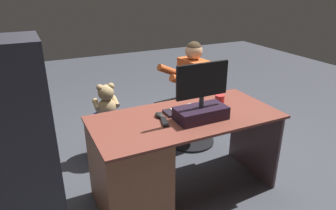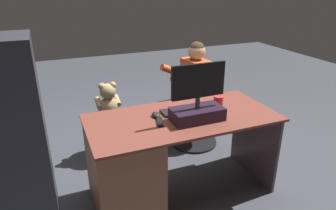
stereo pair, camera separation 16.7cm
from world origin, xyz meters
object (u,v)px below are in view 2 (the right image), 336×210
object	(u,v)px
teddy_bear	(108,101)
visitor_chair	(194,123)
monitor	(197,105)
cup	(218,102)
office_chair_teddy	(111,133)
keyboard	(186,110)
desk	(135,164)
tv_remote	(160,122)
computer_mouse	(156,115)
person	(187,88)

from	to	relation	value
teddy_bear	visitor_chair	bearing A→B (deg)	172.48
monitor	cup	xyz separation A→B (m)	(-0.29, -0.16, -0.07)
office_chair_teddy	teddy_bear	xyz separation A→B (m)	(0.00, -0.01, 0.36)
office_chair_teddy	visitor_chair	distance (m)	0.93
keyboard	visitor_chair	distance (m)	0.92
desk	monitor	xyz separation A→B (m)	(-0.49, 0.10, 0.47)
tv_remote	cup	bearing A→B (deg)	-153.52
visitor_chair	computer_mouse	bearing A→B (deg)	43.77
monitor	desk	bearing A→B (deg)	-11.39
tv_remote	visitor_chair	xyz separation A→B (m)	(-0.71, -0.78, -0.50)
tv_remote	visitor_chair	distance (m)	1.17
person	visitor_chair	bearing A→B (deg)	173.22
keyboard	person	world-z (taller)	person
monitor	keyboard	world-z (taller)	monitor
monitor	visitor_chair	distance (m)	1.12
teddy_bear	person	bearing A→B (deg)	172.40
desk	tv_remote	xyz separation A→B (m)	(-0.20, 0.04, 0.35)
desk	office_chair_teddy	world-z (taller)	desk
cup	person	size ratio (longest dim) A/B	0.09
desk	office_chair_teddy	xyz separation A→B (m)	(0.01, -0.85, -0.13)
keyboard	tv_remote	size ratio (longest dim) A/B	2.80
visitor_chair	person	world-z (taller)	person
computer_mouse	teddy_bear	xyz separation A→B (m)	(0.22, -0.79, -0.14)
person	keyboard	bearing A→B (deg)	63.60
computer_mouse	office_chair_teddy	xyz separation A→B (m)	(0.22, -0.78, -0.50)
desk	computer_mouse	distance (m)	0.43
tv_remote	visitor_chair	size ratio (longest dim) A/B	0.29
desk	monitor	world-z (taller)	monitor
desk	office_chair_teddy	size ratio (longest dim) A/B	3.09
office_chair_teddy	person	xyz separation A→B (m)	(-0.83, 0.10, 0.42)
monitor	keyboard	xyz separation A→B (m)	(0.00, -0.19, -0.11)
keyboard	teddy_bear	size ratio (longest dim) A/B	1.18
teddy_bear	desk	bearing A→B (deg)	90.88
cup	desk	bearing A→B (deg)	4.70
cup	office_chair_teddy	world-z (taller)	cup
computer_mouse	tv_remote	xyz separation A→B (m)	(0.01, 0.12, -0.01)
cup	teddy_bear	distance (m)	1.14
office_chair_teddy	cup	bearing A→B (deg)	134.85
monitor	office_chair_teddy	distance (m)	1.23
office_chair_teddy	visitor_chair	xyz separation A→B (m)	(-0.92, 0.11, -0.01)
desk	visitor_chair	bearing A→B (deg)	-140.57
tv_remote	computer_mouse	bearing A→B (deg)	-78.48
keyboard	teddy_bear	world-z (taller)	teddy_bear
computer_mouse	teddy_bear	distance (m)	0.83
office_chair_teddy	teddy_bear	bearing A→B (deg)	-90.00
keyboard	visitor_chair	world-z (taller)	keyboard
cup	teddy_bear	xyz separation A→B (m)	(0.79, -0.80, -0.17)
office_chair_teddy	person	distance (m)	0.93
office_chair_teddy	desk	bearing A→B (deg)	90.89
keyboard	person	xyz separation A→B (m)	(-0.33, -0.67, -0.07)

